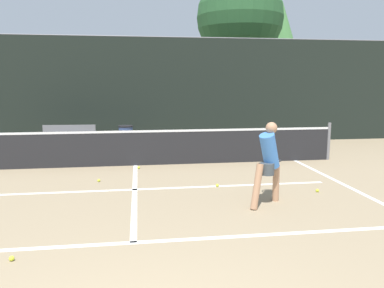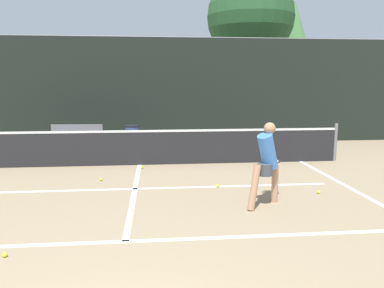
{
  "view_description": "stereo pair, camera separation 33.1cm",
  "coord_description": "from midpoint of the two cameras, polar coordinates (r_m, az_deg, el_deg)",
  "views": [
    {
      "loc": [
        0.11,
        -2.01,
        2.19
      ],
      "look_at": [
        1.19,
        5.49,
        0.95
      ],
      "focal_mm": 35.0,
      "sensor_mm": 36.0,
      "label": 1
    },
    {
      "loc": [
        0.44,
        -2.05,
        2.19
      ],
      "look_at": [
        1.19,
        5.49,
        0.95
      ],
      "focal_mm": 35.0,
      "sensor_mm": 36.0,
      "label": 2
    }
  ],
  "objects": [
    {
      "name": "courtside_bench",
      "position": [
        12.61,
        -16.48,
        1.07
      ],
      "size": [
        1.67,
        0.47,
        0.86
      ],
      "rotation": [
        0.0,
        0.0,
        -0.06
      ],
      "color": "slate",
      "rests_on": "ground"
    },
    {
      "name": "building_far",
      "position": [
        30.0,
        -6.29,
        9.94
      ],
      "size": [
        36.0,
        2.4,
        5.1
      ],
      "primitive_type": "cube",
      "color": "#B2ADA3",
      "rests_on": "ground"
    },
    {
      "name": "parked_car",
      "position": [
        17.97,
        -17.53,
        3.72
      ],
      "size": [
        1.62,
        4.67,
        1.37
      ],
      "color": "navy",
      "rests_on": "ground"
    },
    {
      "name": "tennis_ball_scattered_0",
      "position": [
        8.7,
        -12.64,
        -5.29
      ],
      "size": [
        0.07,
        0.07,
        0.07
      ],
      "primitive_type": "sphere",
      "color": "#D1E033",
      "rests_on": "ground"
    },
    {
      "name": "tennis_ball_scattered_1",
      "position": [
        8.02,
        5.12,
        -6.34
      ],
      "size": [
        0.07,
        0.07,
        0.07
      ],
      "primitive_type": "sphere",
      "color": "#D1E033",
      "rests_on": "ground"
    },
    {
      "name": "tennis_ball_scattered_3",
      "position": [
        9.78,
        -6.63,
        -3.51
      ],
      "size": [
        0.07,
        0.07,
        0.07
      ],
      "primitive_type": "sphere",
      "color": "#D1E033",
      "rests_on": "ground"
    },
    {
      "name": "trash_bin",
      "position": [
        12.52,
        -8.31,
        1.01
      ],
      "size": [
        0.48,
        0.48,
        0.81
      ],
      "color": "#384C7F",
      "rests_on": "ground"
    },
    {
      "name": "fence_back",
      "position": [
        13.58,
        -6.89,
        7.99
      ],
      "size": [
        24.0,
        0.06,
        3.81
      ],
      "color": "black",
      "rests_on": "ground"
    },
    {
      "name": "tree_west",
      "position": [
        23.71,
        15.63,
        15.51
      ],
      "size": [
        2.61,
        2.61,
        6.95
      ],
      "color": "brown",
      "rests_on": "ground"
    },
    {
      "name": "tree_east",
      "position": [
        19.59,
        7.9,
        13.2
      ],
      "size": [
        3.57,
        3.57,
        4.04
      ],
      "color": "brown",
      "rests_on": "ground"
    },
    {
      "name": "court_sideline_right",
      "position": [
        8.86,
        23.24,
        -5.77
      ],
      "size": [
        0.1,
        5.97,
        0.01
      ],
      "primitive_type": "cube",
      "color": "white",
      "rests_on": "ground"
    },
    {
      "name": "court_service_line",
      "position": [
        7.94,
        -7.48,
        -6.78
      ],
      "size": [
        8.25,
        0.1,
        0.01
      ],
      "primitive_type": "cube",
      "color": "white",
      "rests_on": "ground"
    },
    {
      "name": "tennis_ball_scattered_4",
      "position": [
        5.42,
        -25.06,
        -15.06
      ],
      "size": [
        0.07,
        0.07,
        0.07
      ],
      "primitive_type": "sphere",
      "color": "#D1E033",
      "rests_on": "ground"
    },
    {
      "name": "court_center_mark",
      "position": [
        7.78,
        -7.52,
        -7.11
      ],
      "size": [
        0.1,
        4.97,
        0.01
      ],
      "primitive_type": "cube",
      "color": "white",
      "rests_on": "ground"
    },
    {
      "name": "tree_mid",
      "position": [
        19.58,
        9.41,
        18.52
      ],
      "size": [
        4.28,
        4.28,
        7.52
      ],
      "color": "brown",
      "rests_on": "ground"
    },
    {
      "name": "net",
      "position": [
        10.09,
        -7.15,
        -0.35
      ],
      "size": [
        11.09,
        0.09,
        1.07
      ],
      "color": "slate",
      "rests_on": "ground"
    },
    {
      "name": "tennis_ball_scattered_2",
      "position": [
        8.0,
        19.87,
        -6.92
      ],
      "size": [
        0.07,
        0.07,
        0.07
      ],
      "primitive_type": "sphere",
      "color": "#D1E033",
      "rests_on": "ground"
    },
    {
      "name": "player_practicing",
      "position": [
        6.84,
        12.69,
        -2.45
      ],
      "size": [
        0.9,
        1.04,
        1.51
      ],
      "rotation": [
        0.0,
        0.0,
        0.65
      ],
      "color": "tan",
      "rests_on": "ground"
    },
    {
      "name": "court_baseline_near",
      "position": [
        5.45,
        -8.35,
        -14.49
      ],
      "size": [
        11.0,
        0.1,
        0.01
      ],
      "primitive_type": "cube",
      "color": "white",
      "rests_on": "ground"
    }
  ]
}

